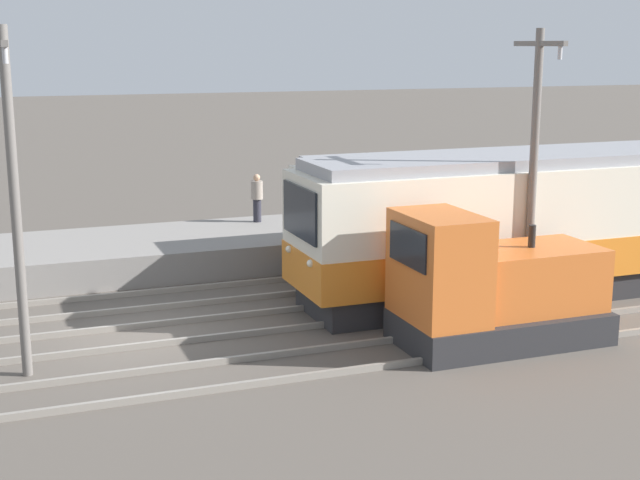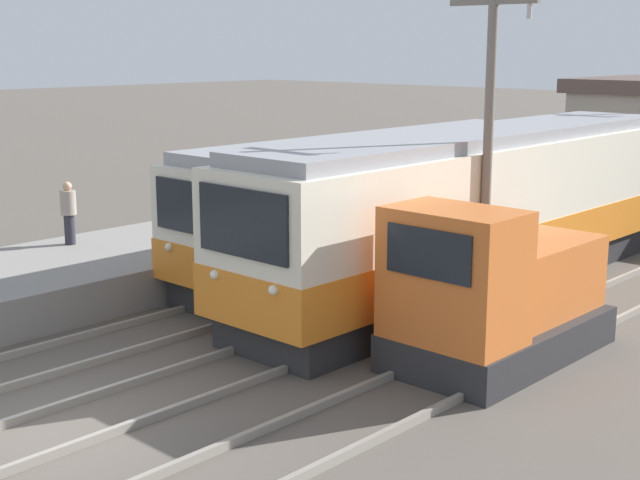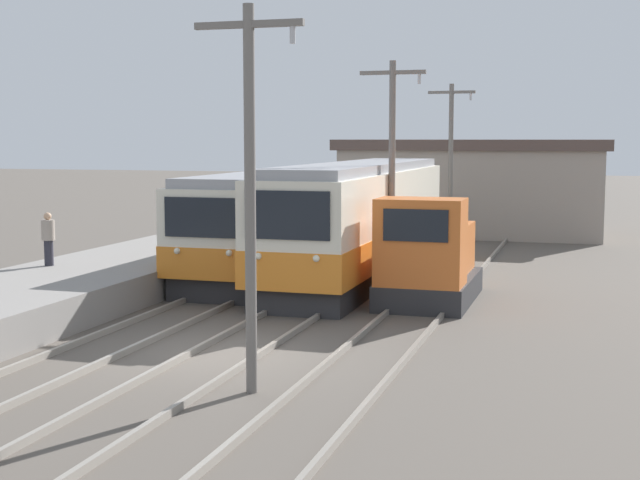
{
  "view_description": "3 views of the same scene",
  "coord_description": "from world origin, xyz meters",
  "px_view_note": "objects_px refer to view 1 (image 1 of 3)",
  "views": [
    {
      "loc": [
        19.58,
        -2.9,
        6.51
      ],
      "look_at": [
        -0.99,
        4.78,
        1.66
      ],
      "focal_mm": 50.0,
      "sensor_mm": 36.0,
      "label": 1
    },
    {
      "loc": [
        11.56,
        -6.3,
        5.67
      ],
      "look_at": [
        -0.11,
        6.13,
        1.94
      ],
      "focal_mm": 50.0,
      "sensor_mm": 36.0,
      "label": 2
    },
    {
      "loc": [
        7.43,
        -17.12,
        4.55
      ],
      "look_at": [
        0.54,
        5.55,
        1.85
      ],
      "focal_mm": 50.0,
      "sensor_mm": 36.0,
      "label": 3
    }
  ],
  "objects_px": {
    "commuter_train_center": "(564,227)",
    "person_on_platform": "(257,196)",
    "catenary_mast_mid": "(534,163)",
    "catenary_mast_near": "(14,191)",
    "shunting_locomotive": "(491,290)",
    "commuter_train_left": "(504,214)"
  },
  "relations": [
    {
      "from": "catenary_mast_mid",
      "to": "person_on_platform",
      "type": "height_order",
      "value": "catenary_mast_mid"
    },
    {
      "from": "shunting_locomotive",
      "to": "catenary_mast_mid",
      "type": "distance_m",
      "value": 3.54
    },
    {
      "from": "commuter_train_center",
      "to": "catenary_mast_near",
      "type": "height_order",
      "value": "catenary_mast_near"
    },
    {
      "from": "commuter_train_left",
      "to": "shunting_locomotive",
      "type": "bearing_deg",
      "value": -34.04
    },
    {
      "from": "commuter_train_center",
      "to": "catenary_mast_near",
      "type": "relative_size",
      "value": 2.18
    },
    {
      "from": "catenary_mast_near",
      "to": "person_on_platform",
      "type": "height_order",
      "value": "catenary_mast_near"
    },
    {
      "from": "catenary_mast_near",
      "to": "commuter_train_center",
      "type": "bearing_deg",
      "value": 96.26
    },
    {
      "from": "catenary_mast_near",
      "to": "catenary_mast_mid",
      "type": "relative_size",
      "value": 1.0
    },
    {
      "from": "shunting_locomotive",
      "to": "person_on_platform",
      "type": "distance_m",
      "value": 10.96
    },
    {
      "from": "catenary_mast_mid",
      "to": "person_on_platform",
      "type": "bearing_deg",
      "value": -156.0
    },
    {
      "from": "commuter_train_center",
      "to": "catenary_mast_mid",
      "type": "relative_size",
      "value": 2.18
    },
    {
      "from": "catenary_mast_near",
      "to": "shunting_locomotive",
      "type": "bearing_deg",
      "value": 81.28
    },
    {
      "from": "commuter_train_center",
      "to": "catenary_mast_near",
      "type": "xyz_separation_m",
      "value": [
        1.51,
        -13.75,
        2.0
      ]
    },
    {
      "from": "commuter_train_center",
      "to": "catenary_mast_mid",
      "type": "distance_m",
      "value": 3.25
    },
    {
      "from": "commuter_train_left",
      "to": "catenary_mast_near",
      "type": "height_order",
      "value": "catenary_mast_near"
    },
    {
      "from": "commuter_train_center",
      "to": "catenary_mast_mid",
      "type": "bearing_deg",
      "value": -53.94
    },
    {
      "from": "catenary_mast_near",
      "to": "person_on_platform",
      "type": "distance_m",
      "value": 12.12
    },
    {
      "from": "commuter_train_center",
      "to": "person_on_platform",
      "type": "xyz_separation_m",
      "value": [
        -7.74,
        -6.19,
        -0.02
      ]
    },
    {
      "from": "commuter_train_left",
      "to": "catenary_mast_near",
      "type": "bearing_deg",
      "value": -72.48
    },
    {
      "from": "shunting_locomotive",
      "to": "person_on_platform",
      "type": "height_order",
      "value": "shunting_locomotive"
    },
    {
      "from": "catenary_mast_near",
      "to": "person_on_platform",
      "type": "relative_size",
      "value": 4.42
    },
    {
      "from": "commuter_train_center",
      "to": "catenary_mast_mid",
      "type": "height_order",
      "value": "catenary_mast_mid"
    }
  ]
}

